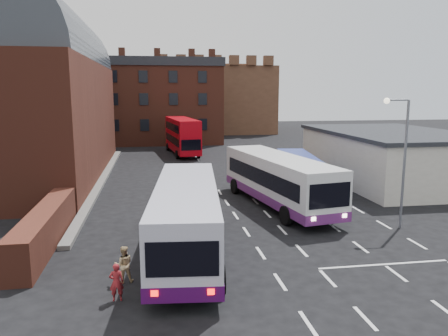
{
  "coord_description": "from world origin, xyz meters",
  "views": [
    {
      "loc": [
        -4.81,
        -19.76,
        7.46
      ],
      "look_at": [
        0.0,
        10.0,
        2.2
      ],
      "focal_mm": 35.0,
      "sensor_mm": 36.0,
      "label": 1
    }
  ],
  "objects": [
    {
      "name": "ground",
      "position": [
        0.0,
        0.0,
        0.0
      ],
      "size": [
        180.0,
        180.0,
        0.0
      ],
      "primitive_type": "plane",
      "color": "black"
    },
    {
      "name": "railway_station",
      "position": [
        -15.5,
        21.0,
        7.64
      ],
      "size": [
        12.0,
        28.0,
        16.0
      ],
      "color": "#602B1E",
      "rests_on": "ground"
    },
    {
      "name": "forecourt_wall",
      "position": [
        -10.2,
        2.0,
        0.9
      ],
      "size": [
        1.2,
        10.0,
        1.8
      ],
      "primitive_type": "cube",
      "color": "#602B1E",
      "rests_on": "ground"
    },
    {
      "name": "cream_building",
      "position": [
        15.0,
        14.0,
        2.16
      ],
      "size": [
        10.4,
        16.4,
        4.25
      ],
      "color": "beige",
      "rests_on": "ground"
    },
    {
      "name": "brick_terrace",
      "position": [
        -6.0,
        46.0,
        5.5
      ],
      "size": [
        22.0,
        10.0,
        11.0
      ],
      "primitive_type": "cube",
      "color": "brown",
      "rests_on": "ground"
    },
    {
      "name": "castle_keep",
      "position": [
        6.0,
        66.0,
        6.0
      ],
      "size": [
        22.0,
        22.0,
        12.0
      ],
      "primitive_type": "cube",
      "color": "brown",
      "rests_on": "ground"
    },
    {
      "name": "bus_white_outbound",
      "position": [
        -3.42,
        -0.22,
        1.94
      ],
      "size": [
        3.92,
        12.24,
        3.28
      ],
      "rotation": [
        0.0,
        0.0,
        -0.1
      ],
      "color": "#B9B8CC",
      "rests_on": "ground"
    },
    {
      "name": "bus_white_inbound",
      "position": [
        3.16,
        7.34,
        1.97
      ],
      "size": [
        4.84,
        12.53,
        3.34
      ],
      "rotation": [
        0.0,
        0.0,
        3.31
      ],
      "color": "silver",
      "rests_on": "ground"
    },
    {
      "name": "bus_blue",
      "position": [
        6.0,
        11.1,
        1.58
      ],
      "size": [
        3.59,
        10.06,
        2.68
      ],
      "rotation": [
        0.0,
        0.0,
        3.0
      ],
      "color": "navy",
      "rests_on": "ground"
    },
    {
      "name": "bus_red_double",
      "position": [
        -1.42,
        32.76,
        2.3
      ],
      "size": [
        3.67,
        11.03,
        4.33
      ],
      "rotation": [
        0.0,
        0.0,
        3.25
      ],
      "color": "#B0030E",
      "rests_on": "ground"
    },
    {
      "name": "street_lamp",
      "position": [
        8.35,
        1.76,
        4.32
      ],
      "size": [
        1.46,
        0.32,
        7.16
      ],
      "rotation": [
        0.0,
        0.0,
        -0.05
      ],
      "color": "slate",
      "rests_on": "ground"
    },
    {
      "name": "pedestrian_red",
      "position": [
        -6.28,
        -4.57,
        0.71
      ],
      "size": [
        0.54,
        0.38,
        1.42
      ],
      "primitive_type": "imported",
      "rotation": [
        0.0,
        0.0,
        3.22
      ],
      "color": "maroon",
      "rests_on": "ground"
    },
    {
      "name": "pedestrian_beige",
      "position": [
        -6.12,
        -3.01,
        0.75
      ],
      "size": [
        0.78,
        0.63,
        1.49
      ],
      "primitive_type": "imported",
      "rotation": [
        0.0,
        0.0,
        3.24
      ],
      "color": "tan",
      "rests_on": "ground"
    }
  ]
}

